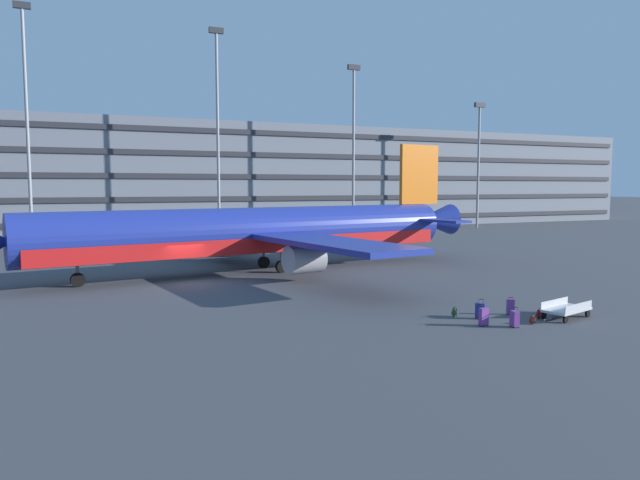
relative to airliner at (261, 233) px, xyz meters
The scene contains 15 objects.
ground_plane 7.56m from the airliner, 152.00° to the right, with size 600.00×600.00×0.00m, color #424449.
terminal_structure 49.53m from the airliner, 97.17° to the left, with size 176.72×21.42×15.53m.
airliner is the anchor object (origin of this frame).
light_mast_center_left 37.50m from the airliner, 118.59° to the left, with size 1.80×0.50×26.38m.
light_mast_center_right 33.64m from the airliner, 81.89° to the left, with size 1.80×0.50×25.93m.
light_mast_right 40.39m from the airliner, 52.98° to the left, with size 1.80×0.50×22.98m.
light_mast_far_right 55.41m from the airliner, 34.70° to the left, with size 1.80×0.50×19.08m.
suitcase_laid_flat 20.26m from the airliner, 76.23° to the right, with size 0.40×0.51×0.96m.
suitcase_purple 21.27m from the airliner, 79.16° to the right, with size 0.44×0.25×0.96m.
suitcase_silver 20.66m from the airliner, 70.70° to the right, with size 0.44×0.40×0.89m.
suitcase_teal 22.26m from the airliner, 76.67° to the right, with size 0.35×0.47×0.93m.
backpack_scuffed 22.45m from the airliner, 73.58° to the right, with size 0.43×0.39×0.49m.
backpack_navy 19.22m from the airliner, 78.16° to the right, with size 0.32×0.41×0.53m.
backpack_orange 22.14m from the airliner, 70.39° to the right, with size 0.38×0.33×0.54m.
baggage_cart 22.92m from the airliner, 67.47° to the right, with size 3.36×1.92×0.82m.
Camera 1 is at (-7.35, -38.66, 6.42)m, focal length 32.81 mm.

